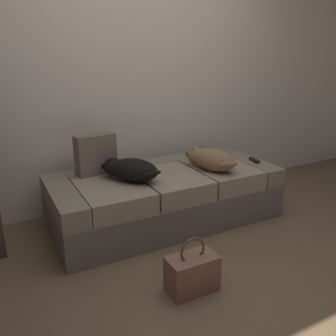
{
  "coord_description": "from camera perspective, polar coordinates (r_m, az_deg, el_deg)",
  "views": [
    {
      "loc": [
        -1.33,
        -1.52,
        1.47
      ],
      "look_at": [
        0.0,
        1.02,
        0.51
      ],
      "focal_mm": 37.96,
      "sensor_mm": 36.0,
      "label": 1
    }
  ],
  "objects": [
    {
      "name": "tv_remote",
      "position": [
        3.47,
        13.69,
        1.24
      ],
      "size": [
        0.08,
        0.16,
        0.02
      ],
      "primitive_type": "cube",
      "rotation": [
        0.0,
        0.0,
        -0.26
      ],
      "color": "black",
      "rests_on": "couch"
    },
    {
      "name": "handbag",
      "position": [
        2.34,
        3.9,
        -16.44
      ],
      "size": [
        0.32,
        0.18,
        0.38
      ],
      "color": "#8E5D48",
      "rests_on": "ground"
    },
    {
      "name": "couch",
      "position": [
        3.16,
        -0.43,
        -4.57
      ],
      "size": [
        1.97,
        0.87,
        0.46
      ],
      "color": "#73665C",
      "rests_on": "ground"
    },
    {
      "name": "back_wall",
      "position": [
        3.47,
        -5.4,
        17.33
      ],
      "size": [
        6.4,
        0.1,
        2.8
      ],
      "primitive_type": "cube",
      "color": "silver",
      "rests_on": "ground"
    },
    {
      "name": "dog_dark",
      "position": [
        2.86,
        -6.09,
        -0.23
      ],
      "size": [
        0.44,
        0.48,
        0.19
      ],
      "color": "black",
      "rests_on": "couch"
    },
    {
      "name": "dog_tan",
      "position": [
        3.14,
        6.83,
        1.45
      ],
      "size": [
        0.37,
        0.54,
        0.19
      ],
      "color": "#8E6A48",
      "rests_on": "couch"
    },
    {
      "name": "throw_pillow",
      "position": [
        3.05,
        -11.53,
        2.16
      ],
      "size": [
        0.35,
        0.17,
        0.34
      ],
      "primitive_type": "cube",
      "rotation": [
        0.0,
        0.0,
        0.15
      ],
      "color": "#756556",
      "rests_on": "couch"
    },
    {
      "name": "ground_plane",
      "position": [
        2.5,
        11.52,
        -17.92
      ],
      "size": [
        10.0,
        10.0,
        0.0
      ],
      "primitive_type": "plane",
      "color": "brown"
    }
  ]
}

